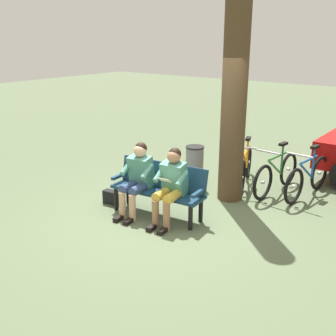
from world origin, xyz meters
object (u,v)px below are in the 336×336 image
(bench, at_px, (160,185))
(bicycle_orange, at_px, (245,168))
(bicycle_blue, at_px, (307,178))
(person_companion, at_px, (138,176))
(handbag, at_px, (112,197))
(person_reading, at_px, (171,183))
(tree_trunk, at_px, (235,87))
(litter_bin, at_px, (195,166))
(bicycle_silver, at_px, (276,174))

(bench, xyz_separation_m, bicycle_orange, (-0.50, -2.10, -0.15))
(bicycle_blue, relative_size, bicycle_orange, 1.05)
(person_companion, xyz_separation_m, bicycle_blue, (-1.98, -2.45, -0.30))
(handbag, height_order, bicycle_blue, bicycle_blue)
(person_reading, xyz_separation_m, tree_trunk, (-0.26, -1.45, 1.35))
(bicycle_orange, bearing_deg, person_reading, -24.25)
(litter_bin, bearing_deg, bench, 100.75)
(litter_bin, height_order, bicycle_orange, bicycle_orange)
(person_reading, bearing_deg, tree_trunk, -105.60)
(person_reading, height_order, handbag, person_reading)
(handbag, bearing_deg, bench, -169.67)
(bicycle_silver, bearing_deg, bench, -24.07)
(bench, bearing_deg, litter_bin, -84.77)
(bicycle_blue, distance_m, bicycle_orange, 1.18)
(person_companion, bearing_deg, person_reading, 179.95)
(handbag, relative_size, tree_trunk, 0.07)
(bench, xyz_separation_m, bicycle_blue, (-1.67, -2.25, -0.15))
(person_companion, xyz_separation_m, bicycle_silver, (-1.44, -2.31, -0.30))
(bicycle_silver, distance_m, bicycle_orange, 0.64)
(bicycle_blue, height_order, bicycle_silver, same)
(person_companion, distance_m, bicycle_blue, 3.16)
(bicycle_orange, bearing_deg, bench, -33.35)
(bench, bearing_deg, bicycle_orange, -108.86)
(person_companion, bearing_deg, bicycle_silver, -127.47)
(person_reading, distance_m, person_companion, 0.64)
(handbag, xyz_separation_m, tree_trunk, (-1.54, -1.49, 1.90))
(person_reading, distance_m, bicycle_silver, 2.40)
(person_companion, xyz_separation_m, handbag, (0.64, -0.02, -0.54))
(handbag, distance_m, bicycle_silver, 3.10)
(litter_bin, relative_size, bicycle_blue, 0.48)
(bicycle_blue, xyz_separation_m, bicycle_silver, (0.54, 0.14, 0.00))
(tree_trunk, bearing_deg, bench, 65.86)
(person_companion, bearing_deg, bicycle_orange, -114.80)
(litter_bin, distance_m, bicycle_silver, 1.56)
(litter_bin, bearing_deg, bicycle_silver, -155.06)
(handbag, bearing_deg, bicycle_orange, -122.45)
(bicycle_silver, bearing_deg, litter_bin, -60.90)
(bicycle_orange, bearing_deg, bicycle_blue, 77.32)
(bicycle_silver, bearing_deg, tree_trunk, -30.19)
(handbag, xyz_separation_m, bicycle_orange, (-1.45, -2.27, 0.24))
(person_reading, distance_m, bicycle_orange, 2.26)
(tree_trunk, bearing_deg, bicycle_orange, -83.33)
(person_companion, distance_m, litter_bin, 1.67)
(bench, height_order, handbag, bench)
(tree_trunk, bearing_deg, person_reading, 79.92)
(person_companion, height_order, litter_bin, person_companion)
(person_reading, relative_size, handbag, 4.00)
(litter_bin, bearing_deg, bicycle_blue, -157.81)
(bicycle_blue, bearing_deg, handbag, -40.85)
(bicycle_blue, relative_size, bicycle_silver, 1.00)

